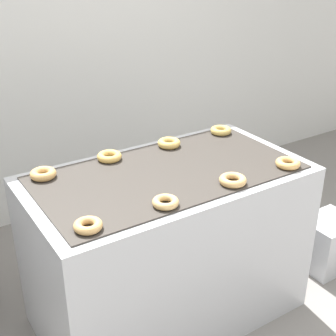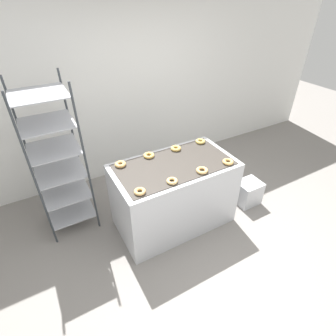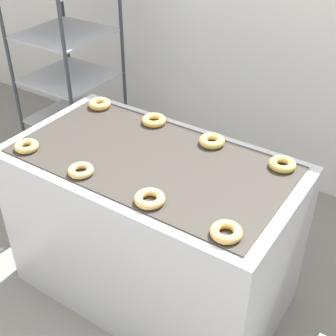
{
  "view_description": "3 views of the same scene",
  "coord_description": "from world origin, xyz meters",
  "px_view_note": "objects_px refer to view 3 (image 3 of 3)",
  "views": [
    {
      "loc": [
        -1.15,
        -1.14,
        1.95
      ],
      "look_at": [
        0.0,
        0.65,
        0.93
      ],
      "focal_mm": 50.0,
      "sensor_mm": 36.0,
      "label": 1
    },
    {
      "loc": [
        -1.29,
        -1.51,
        2.6
      ],
      "look_at": [
        0.0,
        0.8,
        0.77
      ],
      "focal_mm": 28.0,
      "sensor_mm": 36.0,
      "label": 2
    },
    {
      "loc": [
        1.11,
        -0.87,
        2.15
      ],
      "look_at": [
        0.0,
        0.8,
        0.77
      ],
      "focal_mm": 50.0,
      "sensor_mm": 36.0,
      "label": 3
    }
  ],
  "objects_px": {
    "fryer_machine": "(153,229)",
    "donut_near_right": "(226,232)",
    "donut_near_left": "(26,146)",
    "donut_far_midright": "(212,141)",
    "donut_far_left": "(100,104)",
    "donut_far_midleft": "(154,120)",
    "baking_rack_cart": "(67,56)",
    "donut_near_midleft": "(81,170)",
    "donut_near_midright": "(150,199)",
    "donut_far_right": "(282,164)"
  },
  "relations": [
    {
      "from": "donut_near_midright",
      "to": "donut_far_right",
      "type": "xyz_separation_m",
      "value": [
        0.37,
        0.55,
        0.0
      ]
    },
    {
      "from": "donut_far_midleft",
      "to": "donut_far_midright",
      "type": "distance_m",
      "value": 0.37
    },
    {
      "from": "donut_near_midright",
      "to": "donut_near_right",
      "type": "distance_m",
      "value": 0.36
    },
    {
      "from": "baking_rack_cart",
      "to": "donut_near_midleft",
      "type": "relative_size",
      "value": 15.81
    },
    {
      "from": "fryer_machine",
      "to": "donut_far_midleft",
      "type": "xyz_separation_m",
      "value": [
        -0.18,
        0.29,
        0.48
      ]
    },
    {
      "from": "baking_rack_cart",
      "to": "donut_far_midright",
      "type": "xyz_separation_m",
      "value": [
        1.35,
        -0.39,
        -0.03
      ]
    },
    {
      "from": "donut_far_left",
      "to": "donut_far_right",
      "type": "bearing_deg",
      "value": -0.07
    },
    {
      "from": "fryer_machine",
      "to": "donut_far_right",
      "type": "relative_size",
      "value": 11.37
    },
    {
      "from": "donut_near_right",
      "to": "donut_far_midright",
      "type": "bearing_deg",
      "value": 123.8
    },
    {
      "from": "donut_near_left",
      "to": "donut_near_right",
      "type": "height_order",
      "value": "same"
    },
    {
      "from": "donut_far_right",
      "to": "donut_far_midleft",
      "type": "bearing_deg",
      "value": 178.62
    },
    {
      "from": "baking_rack_cart",
      "to": "donut_far_midleft",
      "type": "distance_m",
      "value": 1.06
    },
    {
      "from": "fryer_machine",
      "to": "baking_rack_cart",
      "type": "distance_m",
      "value": 1.44
    },
    {
      "from": "donut_near_left",
      "to": "donut_far_midright",
      "type": "distance_m",
      "value": 0.92
    },
    {
      "from": "donut_near_midright",
      "to": "donut_near_right",
      "type": "height_order",
      "value": "same"
    },
    {
      "from": "donut_near_midleft",
      "to": "donut_near_right",
      "type": "xyz_separation_m",
      "value": [
        0.75,
        -0.0,
        0.0
      ]
    },
    {
      "from": "baking_rack_cart",
      "to": "donut_far_midright",
      "type": "relative_size",
      "value": 14.6
    },
    {
      "from": "fryer_machine",
      "to": "donut_near_right",
      "type": "height_order",
      "value": "donut_near_right"
    },
    {
      "from": "donut_far_left",
      "to": "donut_far_midleft",
      "type": "relative_size",
      "value": 0.98
    },
    {
      "from": "fryer_machine",
      "to": "donut_near_midright",
      "type": "height_order",
      "value": "donut_near_midright"
    },
    {
      "from": "baking_rack_cart",
      "to": "donut_far_right",
      "type": "relative_size",
      "value": 14.93
    },
    {
      "from": "donut_far_midleft",
      "to": "donut_far_midright",
      "type": "height_order",
      "value": "donut_far_midright"
    },
    {
      "from": "donut_far_midright",
      "to": "donut_near_midright",
      "type": "bearing_deg",
      "value": -89.06
    },
    {
      "from": "donut_far_midleft",
      "to": "fryer_machine",
      "type": "bearing_deg",
      "value": -57.61
    },
    {
      "from": "donut_near_midleft",
      "to": "donut_near_midright",
      "type": "relative_size",
      "value": 0.9
    },
    {
      "from": "donut_far_midright",
      "to": "fryer_machine",
      "type": "bearing_deg",
      "value": -123.59
    },
    {
      "from": "fryer_machine",
      "to": "donut_near_midright",
      "type": "xyz_separation_m",
      "value": [
        0.19,
        -0.28,
        0.48
      ]
    },
    {
      "from": "fryer_machine",
      "to": "donut_far_midright",
      "type": "relative_size",
      "value": 11.12
    },
    {
      "from": "donut_far_left",
      "to": "donut_far_midright",
      "type": "distance_m",
      "value": 0.74
    },
    {
      "from": "donut_near_midleft",
      "to": "donut_far_midleft",
      "type": "height_order",
      "value": "donut_far_midleft"
    },
    {
      "from": "donut_near_midleft",
      "to": "donut_far_midright",
      "type": "height_order",
      "value": "donut_far_midright"
    },
    {
      "from": "donut_far_midright",
      "to": "donut_far_right",
      "type": "distance_m",
      "value": 0.37
    },
    {
      "from": "donut_near_left",
      "to": "donut_near_right",
      "type": "distance_m",
      "value": 1.11
    },
    {
      "from": "donut_far_midright",
      "to": "donut_far_right",
      "type": "xyz_separation_m",
      "value": [
        0.37,
        0.0,
        -0.0
      ]
    },
    {
      "from": "donut_far_left",
      "to": "fryer_machine",
      "type": "bearing_deg",
      "value": -26.42
    },
    {
      "from": "donut_near_right",
      "to": "baking_rack_cart",
      "type": "bearing_deg",
      "value": 151.25
    },
    {
      "from": "fryer_machine",
      "to": "donut_near_right",
      "type": "xyz_separation_m",
      "value": [
        0.55,
        -0.28,
        0.48
      ]
    },
    {
      "from": "baking_rack_cart",
      "to": "donut_near_midleft",
      "type": "distance_m",
      "value": 1.36
    },
    {
      "from": "donut_far_left",
      "to": "donut_far_midright",
      "type": "bearing_deg",
      "value": -0.12
    },
    {
      "from": "donut_near_midleft",
      "to": "donut_near_midright",
      "type": "height_order",
      "value": "donut_near_midright"
    },
    {
      "from": "donut_near_midleft",
      "to": "donut_near_right",
      "type": "bearing_deg",
      "value": -0.18
    },
    {
      "from": "donut_near_right",
      "to": "donut_far_right",
      "type": "distance_m",
      "value": 0.56
    },
    {
      "from": "donut_far_left",
      "to": "donut_far_midright",
      "type": "relative_size",
      "value": 0.99
    },
    {
      "from": "donut_near_right",
      "to": "donut_far_left",
      "type": "bearing_deg",
      "value": 153.27
    },
    {
      "from": "donut_near_left",
      "to": "donut_far_midleft",
      "type": "relative_size",
      "value": 0.91
    },
    {
      "from": "donut_far_right",
      "to": "baking_rack_cart",
      "type": "bearing_deg",
      "value": 167.27
    },
    {
      "from": "fryer_machine",
      "to": "donut_far_midleft",
      "type": "relative_size",
      "value": 10.96
    },
    {
      "from": "fryer_machine",
      "to": "baking_rack_cart",
      "type": "relative_size",
      "value": 0.76
    },
    {
      "from": "baking_rack_cart",
      "to": "donut_far_midleft",
      "type": "xyz_separation_m",
      "value": [
        0.99,
        -0.37,
        -0.03
      ]
    },
    {
      "from": "baking_rack_cart",
      "to": "donut_near_left",
      "type": "xyz_separation_m",
      "value": [
        0.61,
        -0.94,
        -0.03
      ]
    }
  ]
}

